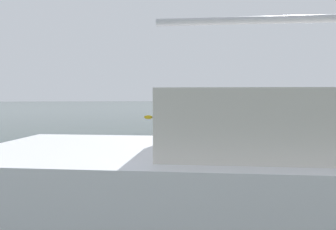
% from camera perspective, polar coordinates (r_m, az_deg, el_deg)
% --- Properties ---
extents(ground_plane, '(160.00, 160.00, 0.00)m').
position_cam_1_polar(ground_plane, '(16.13, 7.56, -2.63)').
color(ground_plane, '#384742').
extents(kayak, '(2.42, 4.34, 0.31)m').
position_cam_1_polar(kayak, '(15.93, 0.51, -2.10)').
color(kayak, red).
rests_on(kayak, ground).
extents(kayaker, '(2.17, 1.03, 0.77)m').
position_cam_1_polar(kayaker, '(15.85, 0.47, -0.40)').
color(kayaker, '#E04C14').
rests_on(kayaker, kayak).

